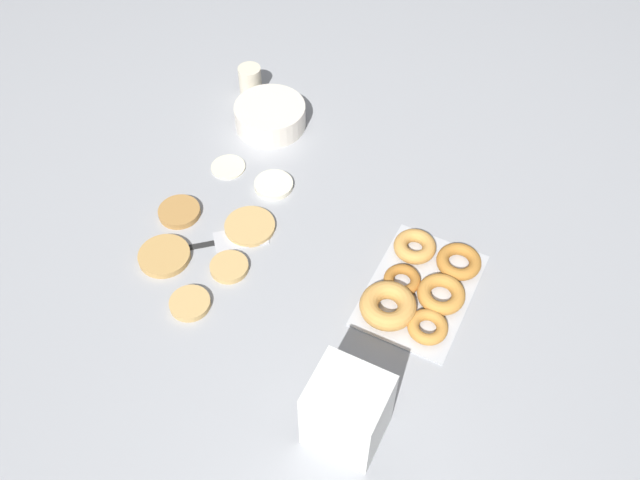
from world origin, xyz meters
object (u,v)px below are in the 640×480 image
Objects in this scene: pancake_1 at (164,256)px; batter_bowl at (270,116)px; pancake_0 at (179,212)px; pancake_6 at (229,267)px; donut_tray at (419,287)px; spatula at (228,240)px; paper_cup at (250,80)px; pancake_2 at (228,166)px; pancake_4 at (190,303)px; container_stack at (347,411)px; pancake_5 at (274,185)px; pancake_3 at (250,226)px.

batter_bowl reaches higher than pancake_1.
pancake_0 is 1.15× the size of pancake_6.
donut_tray reaches higher than pancake_0.
batter_bowl is at bearing 64.93° from spatula.
pancake_1 is 1.43× the size of paper_cup.
batter_bowl is 2.28× the size of paper_cup.
pancake_4 is (-0.38, -0.14, 0.00)m from pancake_2.
pancake_6 is at bearing -161.78° from batter_bowl.
pancake_5 is at bearing 41.08° from container_stack.
container_stack is at bearing 179.21° from donut_tray.
pancake_0 reaches higher than pancake_3.
pancake_0 is at bearing 138.75° from pancake_5.
pancake_4 is at bearing -178.54° from pancake_5.
donut_tray is at bearing -120.93° from batter_bowl.
pancake_0 reaches higher than pancake_5.
pancake_4 is (-0.08, -0.12, -0.00)m from pancake_1.
pancake_5 is (0.29, -0.11, -0.00)m from pancake_1.
batter_bowl is at bearing -5.41° from pancake_2.
pancake_4 is at bearing 178.92° from pancake_3.
pancake_6 is 0.41m from donut_tray.
pancake_3 is 0.06m from spatula.
paper_cup is at bearing 9.23° from pancake_0.
pancake_0 is 0.53× the size of batter_bowl.
pancake_4 is 0.70m from paper_cup.
pancake_2 is 0.90× the size of pancake_5.
pancake_3 is 0.35m from batter_bowl.
pancake_4 is at bearing 120.69° from donut_tray.
paper_cup is (0.41, 0.65, 0.02)m from donut_tray.
pancake_3 is at bearing -1.08° from pancake_4.
pancake_2 is 0.46× the size of batter_bowl.
pancake_6 is at bearing -170.99° from pancake_3.
pancake_2 is at bearing 4.14° from pancake_1.
pancake_1 is 0.56m from container_stack.
pancake_1 is at bearing 142.16° from pancake_3.
pancake_0 is 0.14m from spatula.
pancake_1 is 0.15m from pancake_6.
pancake_1 is 0.62× the size of batter_bowl.
pancake_6 is at bearing 108.11° from donut_tray.
batter_bowl is (0.19, 0.11, 0.02)m from pancake_5.
pancake_2 is 0.28× the size of donut_tray.
pancake_4 is 0.51× the size of container_stack.
pancake_0 is 0.43× the size of spatula.
paper_cup reaches higher than pancake_6.
pancake_3 is at bearing 25.45° from spatula.
pancake_5 is (-0.01, -0.13, 0.00)m from pancake_2.
pancake_3 is at bearing -134.57° from pancake_2.
pancake_6 is (0.04, -0.14, -0.00)m from pancake_1.
pancake_5 is 0.56× the size of container_stack.
pancake_6 is (-0.08, -0.18, -0.00)m from pancake_0.
spatula is (-0.47, -0.21, -0.04)m from paper_cup.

